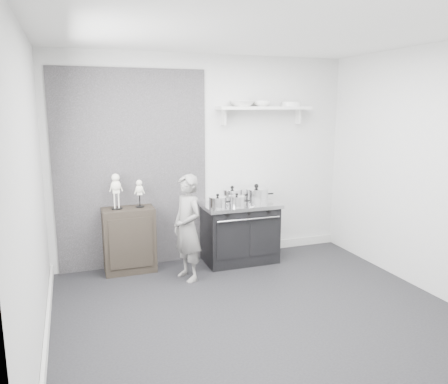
{
  "coord_description": "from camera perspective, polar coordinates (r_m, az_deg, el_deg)",
  "views": [
    {
      "loc": [
        -1.69,
        -3.71,
        2.05
      ],
      "look_at": [
        -0.03,
        0.95,
        1.07
      ],
      "focal_mm": 35.0,
      "sensor_mm": 36.0,
      "label": 1
    }
  ],
  "objects": [
    {
      "name": "bowl_large",
      "position": [
        5.8,
        2.39,
        11.48
      ],
      "size": [
        0.31,
        0.31,
        0.08
      ],
      "primitive_type": "imported",
      "color": "white",
      "rests_on": "wall_shelf"
    },
    {
      "name": "pot_front_left",
      "position": [
        5.47,
        -0.83,
        -1.31
      ],
      "size": [
        0.31,
        0.22,
        0.18
      ],
      "color": "silver",
      "rests_on": "stove"
    },
    {
      "name": "pot_back_left",
      "position": [
        5.77,
        1.09,
        -0.46
      ],
      "size": [
        0.35,
        0.26,
        0.22
      ],
      "color": "silver",
      "rests_on": "stove"
    },
    {
      "name": "room_shell",
      "position": [
        4.2,
        2.92,
        5.56
      ],
      "size": [
        4.02,
        3.62,
        2.71
      ],
      "color": "silver",
      "rests_on": "ground"
    },
    {
      "name": "wall_shelf",
      "position": [
        5.93,
        5.29,
        10.77
      ],
      "size": [
        1.3,
        0.26,
        0.24
      ],
      "color": "silver",
      "rests_on": "room_shell"
    },
    {
      "name": "pot_back_right",
      "position": [
        5.9,
        4.24,
        -0.27
      ],
      "size": [
        0.42,
        0.33,
        0.23
      ],
      "color": "silver",
      "rests_on": "stove"
    },
    {
      "name": "pot_front_center",
      "position": [
        5.54,
        1.67,
        -1.18
      ],
      "size": [
        0.3,
        0.21,
        0.17
      ],
      "color": "silver",
      "rests_on": "stove"
    },
    {
      "name": "child",
      "position": [
        5.18,
        -4.78,
        -4.68
      ],
      "size": [
        0.43,
        0.54,
        1.27
      ],
      "primitive_type": "imported",
      "rotation": [
        0.0,
        0.0,
        -1.25
      ],
      "color": "slate",
      "rests_on": "ground"
    },
    {
      "name": "side_cabinet",
      "position": [
        5.6,
        -12.28,
        -6.11
      ],
      "size": [
        0.63,
        0.36,
        0.81
      ],
      "primitive_type": "cube",
      "color": "black",
      "rests_on": "ground"
    },
    {
      "name": "skeleton_torso",
      "position": [
        5.47,
        -10.99,
        0.06
      ],
      "size": [
        0.11,
        0.07,
        0.4
      ],
      "primitive_type": null,
      "color": "white",
      "rests_on": "side_cabinet"
    },
    {
      "name": "ground",
      "position": [
        4.56,
        4.52,
        -15.54
      ],
      "size": [
        4.0,
        4.0,
        0.0
      ],
      "primitive_type": "plane",
      "color": "black",
      "rests_on": "ground"
    },
    {
      "name": "plate_stack",
      "position": [
        6.1,
        8.79,
        11.28
      ],
      "size": [
        0.27,
        0.27,
        0.06
      ],
      "primitive_type": "cylinder",
      "color": "silver",
      "rests_on": "wall_shelf"
    },
    {
      "name": "stove",
      "position": [
        5.82,
        2.09,
        -5.27
      ],
      "size": [
        0.99,
        0.62,
        0.79
      ],
      "color": "black",
      "rests_on": "ground"
    },
    {
      "name": "skeleton_full",
      "position": [
        5.43,
        -13.93,
        0.43
      ],
      "size": [
        0.14,
        0.09,
        0.5
      ],
      "primitive_type": null,
      "color": "white",
      "rests_on": "side_cabinet"
    },
    {
      "name": "bowl_small",
      "position": [
        5.91,
        4.94,
        11.44
      ],
      "size": [
        0.24,
        0.24,
        0.07
      ],
      "primitive_type": "imported",
      "color": "white",
      "rests_on": "wall_shelf"
    }
  ]
}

